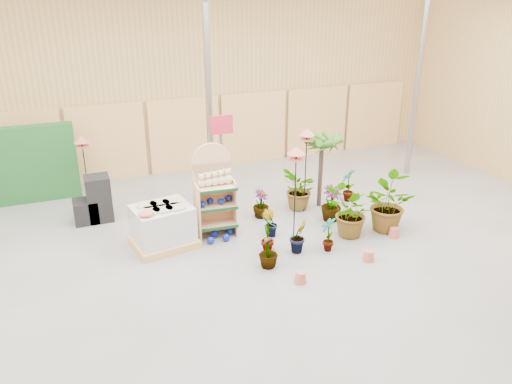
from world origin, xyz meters
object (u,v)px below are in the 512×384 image
at_px(potted_plant_2, 350,213).
at_px(bird_table_front, 296,154).
at_px(pallet_stack, 163,226).
at_px(display_shelf, 214,194).

bearing_deg(potted_plant_2, bird_table_front, 167.17).
bearing_deg(bird_table_front, potted_plant_2, -12.83).
height_order(pallet_stack, potted_plant_2, potted_plant_2).
bearing_deg(potted_plant_2, pallet_stack, 164.28).
xyz_separation_m(pallet_stack, potted_plant_2, (3.55, -1.00, 0.10)).
bearing_deg(display_shelf, potted_plant_2, -20.31).
distance_m(bird_table_front, potted_plant_2, 1.72).
distance_m(pallet_stack, potted_plant_2, 3.69).
bearing_deg(display_shelf, bird_table_front, -28.94).
bearing_deg(pallet_stack, display_shelf, -1.32).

